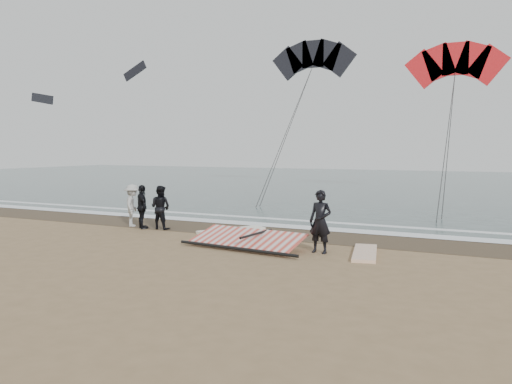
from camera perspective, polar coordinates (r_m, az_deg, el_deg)
ground at (r=13.99m, az=-2.37°, el=-7.63°), size 120.00×120.00×0.00m
sea at (r=45.65m, az=17.16°, el=0.94°), size 120.00×54.00×0.02m
wet_sand at (r=18.03m, az=4.28°, el=-4.77°), size 120.00×2.80×0.01m
foam_near at (r=19.32m, az=5.77°, el=-4.06°), size 120.00×0.90×0.01m
foam_far at (r=20.91m, az=7.32°, el=-3.38°), size 120.00×0.45×0.01m
man_main at (r=14.70m, az=7.36°, el=-3.37°), size 0.72×0.52×1.86m
board_white at (r=14.86m, az=12.34°, el=-6.81°), size 1.07×2.39×0.09m
board_cream at (r=18.39m, az=-2.82°, el=-4.42°), size 1.95×2.53×0.11m
trio_cluster at (r=19.66m, az=-12.70°, el=-1.62°), size 2.35×1.39×1.68m
sail_rig at (r=15.67m, az=-0.97°, el=-5.54°), size 4.11×2.08×0.49m
kite_red at (r=33.96m, az=21.82°, el=13.10°), size 6.63×6.33×14.64m
kite_dark at (r=38.44m, az=6.53°, el=14.57°), size 7.24×6.52×15.82m
distant_kites at (r=57.00m, az=-18.50°, el=11.57°), size 10.41×6.12×4.93m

